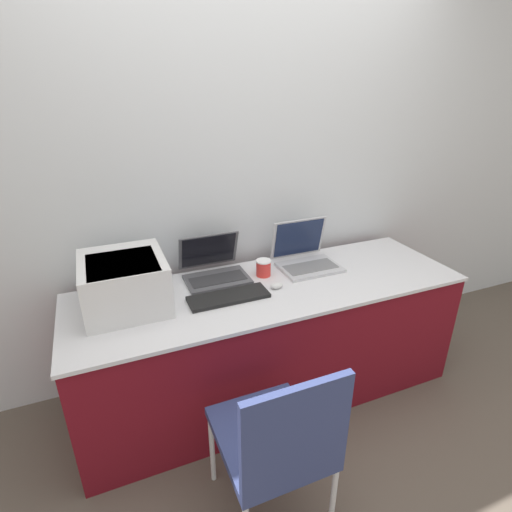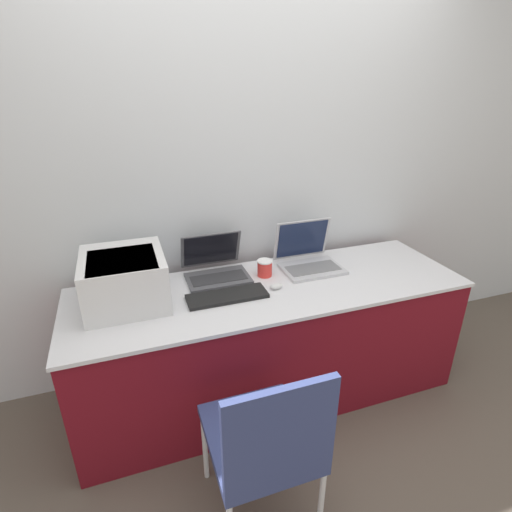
# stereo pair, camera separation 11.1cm
# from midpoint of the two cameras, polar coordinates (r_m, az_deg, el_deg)

# --- Properties ---
(ground_plane) EXTENTS (14.00, 14.00, 0.00)m
(ground_plane) POSITION_cam_midpoint_polar(r_m,az_deg,el_deg) (2.43, 4.09, -23.25)
(ground_plane) COLOR brown
(wall_back) EXTENTS (8.00, 0.05, 2.60)m
(wall_back) POSITION_cam_midpoint_polar(r_m,az_deg,el_deg) (2.42, -3.44, 12.53)
(wall_back) COLOR silver
(wall_back) RESTS_ON ground_plane
(table) EXTENTS (2.19, 0.70, 0.73)m
(table) POSITION_cam_midpoint_polar(r_m,az_deg,el_deg) (2.41, 0.72, -11.90)
(table) COLOR maroon
(table) RESTS_ON ground_plane
(printer) EXTENTS (0.40, 0.43, 0.26)m
(printer) POSITION_cam_midpoint_polar(r_m,az_deg,el_deg) (2.09, -19.75, -3.41)
(printer) COLOR silver
(printer) RESTS_ON table
(laptop_left) EXTENTS (0.35, 0.32, 0.24)m
(laptop_left) POSITION_cam_midpoint_polar(r_m,az_deg,el_deg) (2.31, -7.38, -1.81)
(laptop_left) COLOR #4C4C51
(laptop_left) RESTS_ON table
(laptop_right) EXTENTS (0.35, 0.32, 0.27)m
(laptop_right) POSITION_cam_midpoint_polar(r_m,az_deg,el_deg) (2.45, 5.80, -0.06)
(laptop_right) COLOR #B7B7BC
(laptop_right) RESTS_ON table
(external_keyboard) EXTENTS (0.42, 0.15, 0.02)m
(external_keyboard) POSITION_cam_midpoint_polar(r_m,az_deg,el_deg) (2.10, -5.46, -5.86)
(external_keyboard) COLOR black
(external_keyboard) RESTS_ON table
(coffee_cup) EXTENTS (0.09, 0.09, 0.10)m
(coffee_cup) POSITION_cam_midpoint_polar(r_m,az_deg,el_deg) (2.31, -0.30, -1.71)
(coffee_cup) COLOR red
(coffee_cup) RESTS_ON table
(mouse) EXTENTS (0.07, 0.04, 0.03)m
(mouse) POSITION_cam_midpoint_polar(r_m,az_deg,el_deg) (2.18, 1.51, -4.27)
(mouse) COLOR silver
(mouse) RESTS_ON table
(chair) EXTENTS (0.41, 0.47, 0.88)m
(chair) POSITION_cam_midpoint_polar(r_m,az_deg,el_deg) (1.70, 1.11, -24.73)
(chair) COLOR navy
(chair) RESTS_ON ground_plane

